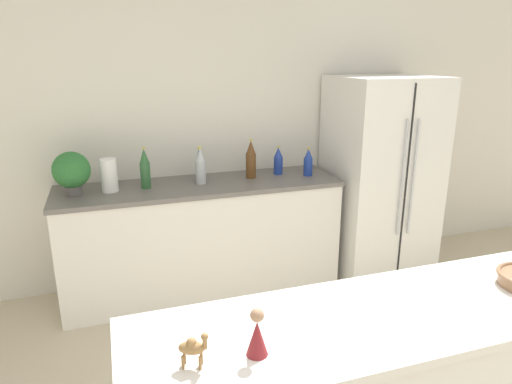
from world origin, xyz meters
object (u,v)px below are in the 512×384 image
(back_bottle_1, at_px, (201,166))
(wise_man_figurine_blue, at_px, (257,335))
(back_bottle_2, at_px, (199,165))
(paper_towel_roll, at_px, (109,175))
(back_bottle_5, at_px, (278,161))
(potted_plant, at_px, (71,171))
(refrigerator, at_px, (380,177))
(back_bottle_0, at_px, (308,162))
(camel_figurine, at_px, (193,347))
(back_bottle_4, at_px, (251,160))
(back_bottle_3, at_px, (145,169))

(back_bottle_1, distance_m, wise_man_figurine_blue, 2.18)
(back_bottle_1, height_order, back_bottle_2, back_bottle_1)
(paper_towel_roll, relative_size, back_bottle_5, 1.04)
(back_bottle_5, bearing_deg, potted_plant, -176.71)
(refrigerator, bearing_deg, paper_towel_roll, 177.68)
(back_bottle_0, bearing_deg, back_bottle_1, 177.72)
(potted_plant, xyz_separation_m, camel_figurine, (0.46, -2.15, -0.09))
(potted_plant, distance_m, back_bottle_4, 1.35)
(back_bottle_4, xyz_separation_m, back_bottle_5, (0.25, 0.04, -0.04))
(back_bottle_2, bearing_deg, wise_man_figurine_blue, -96.74)
(paper_towel_roll, relative_size, back_bottle_0, 1.05)
(potted_plant, relative_size, back_bottle_1, 1.08)
(back_bottle_3, bearing_deg, paper_towel_roll, -177.73)
(back_bottle_3, bearing_deg, back_bottle_0, -2.14)
(back_bottle_3, xyz_separation_m, back_bottle_5, (1.10, 0.07, -0.04))
(back_bottle_4, distance_m, wise_man_figurine_blue, 2.31)
(potted_plant, bearing_deg, refrigerator, -1.90)
(refrigerator, distance_m, back_bottle_2, 1.57)
(back_bottle_1, height_order, back_bottle_4, back_bottle_4)
(back_bottle_0, distance_m, camel_figurine, 2.52)
(refrigerator, relative_size, back_bottle_2, 6.52)
(back_bottle_0, bearing_deg, camel_figurine, -122.78)
(back_bottle_3, bearing_deg, wise_man_figurine_blue, -85.77)
(back_bottle_3, height_order, wise_man_figurine_blue, back_bottle_3)
(back_bottle_0, relative_size, back_bottle_4, 0.73)
(paper_towel_roll, height_order, back_bottle_4, back_bottle_4)
(paper_towel_roll, distance_m, back_bottle_4, 1.10)
(refrigerator, height_order, back_bottle_2, refrigerator)
(refrigerator, xyz_separation_m, back_bottle_1, (-1.56, 0.09, 0.20))
(back_bottle_1, bearing_deg, back_bottle_5, 7.36)
(paper_towel_roll, xyz_separation_m, wise_man_figurine_blue, (0.42, -2.17, -0.03))
(refrigerator, height_order, back_bottle_5, refrigerator)
(back_bottle_3, bearing_deg, camel_figurine, -91.35)
(back_bottle_2, height_order, back_bottle_4, back_bottle_4)
(back_bottle_1, xyz_separation_m, camel_figurine, (-0.47, -2.16, -0.05))
(refrigerator, relative_size, back_bottle_0, 7.35)
(refrigerator, relative_size, camel_figurine, 13.83)
(wise_man_figurine_blue, bearing_deg, back_bottle_1, 83.19)
(back_bottle_0, bearing_deg, back_bottle_5, 150.61)
(back_bottle_3, relative_size, wise_man_figurine_blue, 1.81)
(back_bottle_2, distance_m, back_bottle_4, 0.42)
(back_bottle_1, distance_m, back_bottle_3, 0.42)
(back_bottle_2, height_order, back_bottle_5, back_bottle_2)
(potted_plant, relative_size, back_bottle_4, 0.99)
(back_bottle_5, xyz_separation_m, camel_figurine, (-1.15, -2.24, -0.02))
(potted_plant, distance_m, camel_figurine, 2.20)
(potted_plant, relative_size, back_bottle_5, 1.34)
(refrigerator, xyz_separation_m, back_bottle_0, (-0.66, 0.05, 0.17))
(back_bottle_2, relative_size, back_bottle_4, 0.83)
(paper_towel_roll, xyz_separation_m, back_bottle_4, (1.10, 0.04, 0.03))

